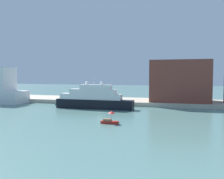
% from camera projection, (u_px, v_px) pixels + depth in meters
% --- Properties ---
extents(ground, '(400.00, 400.00, 0.00)m').
position_uv_depth(ground, '(99.00, 112.00, 80.42)').
color(ground, slate).
extents(quay_dock, '(110.00, 19.45, 1.52)m').
position_uv_depth(quay_dock, '(120.00, 101.00, 104.98)').
color(quay_dock, '#B7AD99').
rests_on(quay_dock, ground).
extents(large_yacht, '(27.41, 3.66, 10.89)m').
position_uv_depth(large_yacht, '(93.00, 99.00, 87.24)').
color(large_yacht, black).
rests_on(large_yacht, ground).
extents(small_motorboat, '(4.25, 1.74, 3.07)m').
position_uv_depth(small_motorboat, '(110.00, 119.00, 60.58)').
color(small_motorboat, '#B22319').
rests_on(small_motorboat, ground).
extents(work_barge, '(6.22, 1.75, 0.67)m').
position_uv_depth(work_barge, '(63.00, 104.00, 96.99)').
color(work_barge, '#595966').
rests_on(work_barge, ground).
extents(harbor_building, '(21.80, 15.83, 15.61)m').
position_uv_depth(harbor_building, '(180.00, 81.00, 96.97)').
color(harbor_building, brown).
rests_on(harbor_building, quay_dock).
extents(parked_car, '(3.84, 1.64, 1.40)m').
position_uv_depth(parked_car, '(86.00, 98.00, 104.59)').
color(parked_car, black).
rests_on(parked_car, quay_dock).
extents(person_figure, '(0.36, 0.36, 1.56)m').
position_uv_depth(person_figure, '(99.00, 97.00, 105.35)').
color(person_figure, '#4C4C4C').
rests_on(person_figure, quay_dock).
extents(mooring_bollard, '(0.45, 0.45, 0.73)m').
position_uv_depth(mooring_bollard, '(114.00, 100.00, 96.75)').
color(mooring_bollard, black).
rests_on(mooring_bollard, quay_dock).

